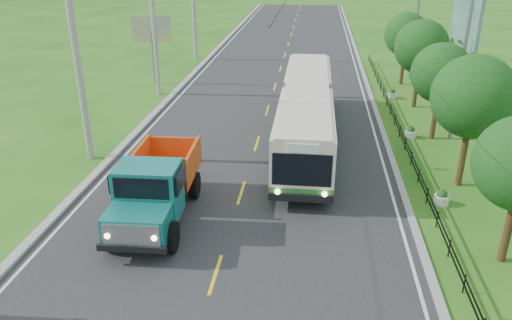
% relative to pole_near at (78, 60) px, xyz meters
% --- Properties ---
extents(ground, '(240.00, 240.00, 0.00)m').
position_rel_pole_near_xyz_m(ground, '(8.26, -9.00, -5.09)').
color(ground, '#206117').
rests_on(ground, ground).
extents(road, '(14.00, 120.00, 0.02)m').
position_rel_pole_near_xyz_m(road, '(8.26, 11.00, -5.08)').
color(road, '#28282B').
rests_on(road, ground).
extents(curb_left, '(0.40, 120.00, 0.15)m').
position_rel_pole_near_xyz_m(curb_left, '(1.06, 11.00, -5.02)').
color(curb_left, '#9E9E99').
rests_on(curb_left, ground).
extents(curb_right, '(0.30, 120.00, 0.10)m').
position_rel_pole_near_xyz_m(curb_right, '(15.41, 11.00, -5.04)').
color(curb_right, '#9E9E99').
rests_on(curb_right, ground).
extents(edge_line_left, '(0.12, 120.00, 0.00)m').
position_rel_pole_near_xyz_m(edge_line_left, '(1.61, 11.00, -5.07)').
color(edge_line_left, silver).
rests_on(edge_line_left, road).
extents(edge_line_right, '(0.12, 120.00, 0.00)m').
position_rel_pole_near_xyz_m(edge_line_right, '(14.91, 11.00, -5.07)').
color(edge_line_right, silver).
rests_on(edge_line_right, road).
extents(centre_dash, '(0.12, 2.20, 0.00)m').
position_rel_pole_near_xyz_m(centre_dash, '(8.26, -9.00, -5.07)').
color(centre_dash, yellow).
rests_on(centre_dash, road).
extents(railing_right, '(0.04, 40.00, 0.60)m').
position_rel_pole_near_xyz_m(railing_right, '(16.26, 5.00, -4.79)').
color(railing_right, black).
rests_on(railing_right, ground).
extents(pole_near, '(3.51, 0.32, 10.00)m').
position_rel_pole_near_xyz_m(pole_near, '(0.00, 0.00, 0.00)').
color(pole_near, gray).
rests_on(pole_near, ground).
extents(pole_mid, '(3.51, 0.32, 10.00)m').
position_rel_pole_near_xyz_m(pole_mid, '(0.00, 12.00, 0.00)').
color(pole_mid, gray).
rests_on(pole_mid, ground).
extents(pole_far, '(3.51, 0.32, 10.00)m').
position_rel_pole_near_xyz_m(pole_far, '(0.00, 24.00, 0.00)').
color(pole_far, gray).
rests_on(pole_far, ground).
extents(tree_third, '(3.60, 3.62, 6.00)m').
position_rel_pole_near_xyz_m(tree_third, '(18.12, -0.86, -1.11)').
color(tree_third, '#382314').
rests_on(tree_third, ground).
extents(tree_fourth, '(3.24, 3.31, 5.40)m').
position_rel_pole_near_xyz_m(tree_fourth, '(18.12, 5.14, -1.51)').
color(tree_fourth, '#382314').
rests_on(tree_fourth, ground).
extents(tree_fifth, '(3.48, 3.52, 5.80)m').
position_rel_pole_near_xyz_m(tree_fifth, '(18.12, 11.14, -1.24)').
color(tree_fifth, '#382314').
rests_on(tree_fifth, ground).
extents(tree_back, '(3.30, 3.36, 5.50)m').
position_rel_pole_near_xyz_m(tree_back, '(18.12, 17.14, -1.44)').
color(tree_back, '#382314').
rests_on(tree_back, ground).
extents(streetlight_mid, '(3.02, 0.20, 9.07)m').
position_rel_pole_near_xyz_m(streetlight_mid, '(18.90, 5.00, -0.19)').
color(streetlight_mid, slate).
rests_on(streetlight_mid, ground).
extents(streetlight_far, '(3.02, 0.20, 9.07)m').
position_rel_pole_near_xyz_m(streetlight_far, '(18.90, 19.00, -0.19)').
color(streetlight_far, slate).
rests_on(streetlight_far, ground).
extents(planter_near, '(0.64, 0.64, 0.67)m').
position_rel_pole_near_xyz_m(planter_near, '(16.86, -3.00, -4.81)').
color(planter_near, silver).
rests_on(planter_near, ground).
extents(planter_mid, '(0.64, 0.64, 0.67)m').
position_rel_pole_near_xyz_m(planter_mid, '(16.86, 5.00, -4.81)').
color(planter_mid, silver).
rests_on(planter_mid, ground).
extents(planter_far, '(0.64, 0.64, 0.67)m').
position_rel_pole_near_xyz_m(planter_far, '(16.86, 13.00, -4.81)').
color(planter_far, silver).
rests_on(planter_far, ground).
extents(billboard_left, '(3.00, 0.20, 5.20)m').
position_rel_pole_near_xyz_m(billboard_left, '(-1.24, 15.00, -1.23)').
color(billboard_left, slate).
rests_on(billboard_left, ground).
extents(billboard_right, '(0.24, 6.00, 7.30)m').
position_rel_pole_near_xyz_m(billboard_right, '(20.56, 11.00, 0.25)').
color(billboard_right, slate).
rests_on(billboard_right, ground).
extents(bus, '(2.77, 16.37, 3.16)m').
position_rel_pole_near_xyz_m(bus, '(10.90, 3.63, -3.20)').
color(bus, '#2C6E2C').
rests_on(bus, ground).
extents(dump_truck, '(2.76, 6.59, 2.73)m').
position_rel_pole_near_xyz_m(dump_truck, '(5.25, -5.58, -3.55)').
color(dump_truck, '#13736F').
rests_on(dump_truck, ground).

